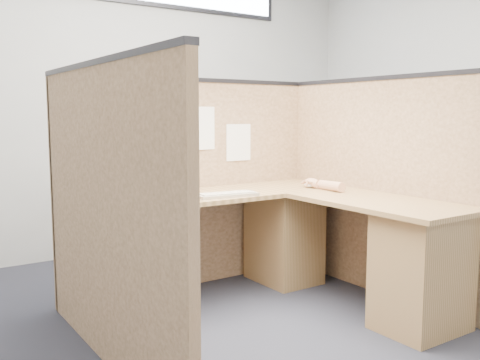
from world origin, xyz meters
TOP-DOWN VIEW (x-y plane):
  - floor at (0.00, 0.00)m, footprint 5.00×5.00m
  - wall_back at (0.00, 2.25)m, footprint 5.00×0.00m
  - cubicle_partitions at (0.00, 0.43)m, footprint 2.06×1.83m
  - l_desk at (0.18, 0.29)m, footprint 1.95×1.75m
  - laptop at (-0.48, 0.80)m, footprint 0.36×0.36m
  - keyboard at (-0.04, 0.48)m, footprint 0.42×0.19m
  - mouse at (0.71, 0.50)m, footprint 0.12×0.09m
  - hand_forearm at (0.72, 0.37)m, footprint 0.11×0.37m
  - blue_poster at (-0.88, 0.97)m, footprint 0.18×0.02m
  - american_flag at (-0.32, 0.96)m, footprint 0.21×0.01m
  - file_holder at (-0.29, 0.94)m, footprint 0.27×0.05m
  - paper_left at (0.08, 0.97)m, footprint 0.25×0.03m
  - paper_right at (0.38, 0.97)m, footprint 0.22×0.00m

SIDE VIEW (x-z plane):
  - floor at x=0.00m, z-range 0.00..0.00m
  - l_desk at x=0.18m, z-range 0.03..0.76m
  - keyboard at x=-0.04m, z-range 0.73..0.76m
  - mouse at x=0.71m, z-range 0.73..0.77m
  - hand_forearm at x=0.72m, z-range 0.73..0.81m
  - cubicle_partitions at x=0.00m, z-range 0.00..1.53m
  - laptop at x=-0.48m, z-range 0.67..0.91m
  - file_holder at x=-0.29m, z-range 0.86..1.21m
  - paper_right at x=0.38m, z-range 0.91..1.19m
  - paper_left at x=0.08m, z-range 1.01..1.32m
  - american_flag at x=-0.32m, z-range 1.09..1.44m
  - blue_poster at x=-0.88m, z-range 1.21..1.45m
  - wall_back at x=0.00m, z-range -1.10..3.90m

